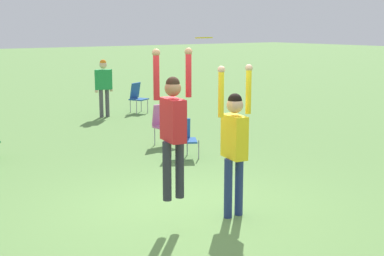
{
  "coord_description": "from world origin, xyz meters",
  "views": [
    {
      "loc": [
        -4.24,
        -6.21,
        2.73
      ],
      "look_at": [
        0.09,
        -0.15,
        1.3
      ],
      "focal_mm": 50.0,
      "sensor_mm": 36.0,
      "label": 1
    }
  ],
  "objects_px": {
    "person_jumping": "(173,121)",
    "person_defending": "(234,137)",
    "frisbee": "(204,38)",
    "person_spectator_near": "(104,82)",
    "camping_chair_0": "(182,136)",
    "camping_chair_1": "(164,122)",
    "camping_chair_3": "(137,95)"
  },
  "relations": [
    {
      "from": "person_defending",
      "to": "camping_chair_3",
      "type": "relative_size",
      "value": 2.32
    },
    {
      "from": "camping_chair_3",
      "to": "person_spectator_near",
      "type": "bearing_deg",
      "value": -19.42
    },
    {
      "from": "frisbee",
      "to": "person_spectator_near",
      "type": "distance_m",
      "value": 9.34
    },
    {
      "from": "person_jumping",
      "to": "person_defending",
      "type": "bearing_deg",
      "value": -90.0
    },
    {
      "from": "camping_chair_3",
      "to": "person_spectator_near",
      "type": "relative_size",
      "value": 0.54
    },
    {
      "from": "frisbee",
      "to": "camping_chair_1",
      "type": "height_order",
      "value": "frisbee"
    },
    {
      "from": "camping_chair_0",
      "to": "camping_chair_3",
      "type": "xyz_separation_m",
      "value": [
        2.2,
        5.74,
        0.08
      ]
    },
    {
      "from": "person_spectator_near",
      "to": "camping_chair_1",
      "type": "bearing_deg",
      "value": -80.28
    },
    {
      "from": "person_jumping",
      "to": "camping_chair_3",
      "type": "distance_m",
      "value": 10.05
    },
    {
      "from": "camping_chair_0",
      "to": "person_spectator_near",
      "type": "distance_m",
      "value": 5.68
    },
    {
      "from": "person_jumping",
      "to": "person_defending",
      "type": "xyz_separation_m",
      "value": [
        0.93,
        -0.16,
        -0.31
      ]
    },
    {
      "from": "camping_chair_1",
      "to": "person_spectator_near",
      "type": "distance_m",
      "value": 4.38
    },
    {
      "from": "frisbee",
      "to": "person_spectator_near",
      "type": "relative_size",
      "value": 0.14
    },
    {
      "from": "camping_chair_1",
      "to": "camping_chair_0",
      "type": "bearing_deg",
      "value": 70.19
    },
    {
      "from": "person_jumping",
      "to": "person_defending",
      "type": "relative_size",
      "value": 0.93
    },
    {
      "from": "camping_chair_1",
      "to": "camping_chair_3",
      "type": "xyz_separation_m",
      "value": [
        1.85,
        4.49,
        0.0
      ]
    },
    {
      "from": "camping_chair_0",
      "to": "person_spectator_near",
      "type": "bearing_deg",
      "value": -68.95
    },
    {
      "from": "camping_chair_1",
      "to": "person_spectator_near",
      "type": "xyz_separation_m",
      "value": [
        0.6,
        4.31,
        0.5
      ]
    },
    {
      "from": "person_jumping",
      "to": "frisbee",
      "type": "relative_size",
      "value": 8.51
    },
    {
      "from": "camping_chair_1",
      "to": "camping_chair_3",
      "type": "distance_m",
      "value": 4.85
    },
    {
      "from": "camping_chair_3",
      "to": "person_spectator_near",
      "type": "xyz_separation_m",
      "value": [
        -1.24,
        -0.18,
        0.5
      ]
    },
    {
      "from": "camping_chair_1",
      "to": "person_defending",
      "type": "bearing_deg",
      "value": 65.2
    },
    {
      "from": "person_defending",
      "to": "camping_chair_0",
      "type": "bearing_deg",
      "value": 167.4
    },
    {
      "from": "person_jumping",
      "to": "camping_chair_3",
      "type": "xyz_separation_m",
      "value": [
        4.53,
        8.93,
        -0.93
      ]
    },
    {
      "from": "camping_chair_1",
      "to": "person_jumping",
      "type": "bearing_deg",
      "value": 54.88
    },
    {
      "from": "camping_chair_0",
      "to": "camping_chair_3",
      "type": "height_order",
      "value": "camping_chair_3"
    },
    {
      "from": "camping_chair_0",
      "to": "camping_chair_1",
      "type": "bearing_deg",
      "value": -74.99
    },
    {
      "from": "frisbee",
      "to": "camping_chair_3",
      "type": "xyz_separation_m",
      "value": [
        4.05,
        8.96,
        -2.02
      ]
    },
    {
      "from": "person_jumping",
      "to": "person_spectator_near",
      "type": "height_order",
      "value": "person_jumping"
    },
    {
      "from": "camping_chair_0",
      "to": "person_spectator_near",
      "type": "xyz_separation_m",
      "value": [
        0.96,
        5.57,
        0.58
      ]
    },
    {
      "from": "person_jumping",
      "to": "frisbee",
      "type": "bearing_deg",
      "value": -84.02
    },
    {
      "from": "frisbee",
      "to": "camping_chair_0",
      "type": "relative_size",
      "value": 0.29
    }
  ]
}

